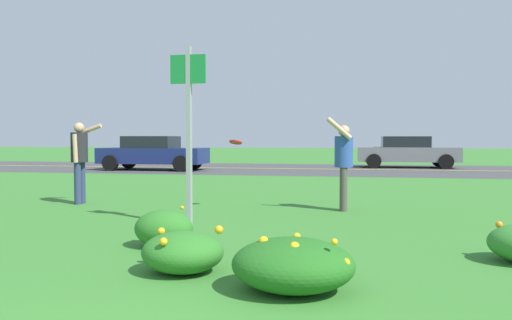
{
  "coord_description": "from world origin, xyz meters",
  "views": [
    {
      "loc": [
        1.59,
        -1.34,
        1.36
      ],
      "look_at": [
        -0.29,
        8.56,
        0.92
      ],
      "focal_mm": 35.35,
      "sensor_mm": 36.0,
      "label": 1
    }
  ],
  "objects_px": {
    "frisbee_red": "(236,142)",
    "car_gray_center_right": "(407,152)",
    "person_catcher_blue_shirt": "(343,159)",
    "sign_post_near_path": "(189,118)",
    "car_navy_center_left": "(153,153)",
    "person_thrower_dark_shirt": "(80,155)"
  },
  "relations": [
    {
      "from": "sign_post_near_path",
      "to": "person_catcher_blue_shirt",
      "type": "relative_size",
      "value": 1.58
    },
    {
      "from": "car_navy_center_left",
      "to": "frisbee_red",
      "type": "bearing_deg",
      "value": -60.56
    },
    {
      "from": "sign_post_near_path",
      "to": "person_catcher_blue_shirt",
      "type": "distance_m",
      "value": 3.21
    },
    {
      "from": "car_navy_center_left",
      "to": "sign_post_near_path",
      "type": "bearing_deg",
      "value": -65.45
    },
    {
      "from": "car_gray_center_right",
      "to": "car_navy_center_left",
      "type": "bearing_deg",
      "value": -160.53
    },
    {
      "from": "person_catcher_blue_shirt",
      "to": "frisbee_red",
      "type": "relative_size",
      "value": 6.9
    },
    {
      "from": "sign_post_near_path",
      "to": "car_gray_center_right",
      "type": "xyz_separation_m",
      "value": [
        4.99,
        16.77,
        -0.93
      ]
    },
    {
      "from": "frisbee_red",
      "to": "person_thrower_dark_shirt",
      "type": "bearing_deg",
      "value": 177.87
    },
    {
      "from": "person_catcher_blue_shirt",
      "to": "car_navy_center_left",
      "type": "height_order",
      "value": "person_catcher_blue_shirt"
    },
    {
      "from": "sign_post_near_path",
      "to": "frisbee_red",
      "type": "bearing_deg",
      "value": 81.49
    },
    {
      "from": "person_thrower_dark_shirt",
      "to": "frisbee_red",
      "type": "xyz_separation_m",
      "value": [
        3.34,
        -0.12,
        0.27
      ]
    },
    {
      "from": "person_thrower_dark_shirt",
      "to": "person_catcher_blue_shirt",
      "type": "bearing_deg",
      "value": 0.18
    },
    {
      "from": "frisbee_red",
      "to": "car_gray_center_right",
      "type": "xyz_separation_m",
      "value": [
        4.7,
        14.82,
        -0.54
      ]
    },
    {
      "from": "sign_post_near_path",
      "to": "person_thrower_dark_shirt",
      "type": "relative_size",
      "value": 1.64
    },
    {
      "from": "car_gray_center_right",
      "to": "sign_post_near_path",
      "type": "bearing_deg",
      "value": -106.59
    },
    {
      "from": "frisbee_red",
      "to": "car_gray_center_right",
      "type": "distance_m",
      "value": 15.56
    },
    {
      "from": "person_catcher_blue_shirt",
      "to": "frisbee_red",
      "type": "xyz_separation_m",
      "value": [
        -2.03,
        -0.14,
        0.32
      ]
    },
    {
      "from": "car_navy_center_left",
      "to": "car_gray_center_right",
      "type": "height_order",
      "value": "same"
    },
    {
      "from": "frisbee_red",
      "to": "car_navy_center_left",
      "type": "height_order",
      "value": "car_navy_center_left"
    },
    {
      "from": "person_thrower_dark_shirt",
      "to": "frisbee_red",
      "type": "distance_m",
      "value": 3.35
    },
    {
      "from": "frisbee_red",
      "to": "car_gray_center_right",
      "type": "relative_size",
      "value": 0.06
    },
    {
      "from": "sign_post_near_path",
      "to": "car_gray_center_right",
      "type": "relative_size",
      "value": 0.61
    }
  ]
}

